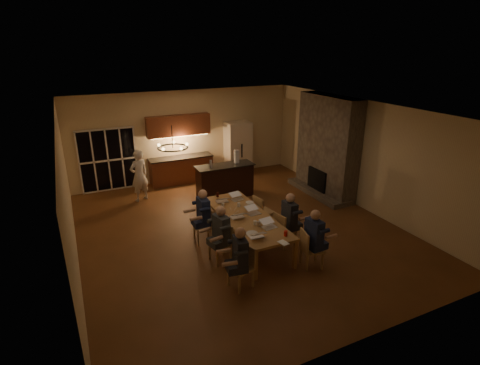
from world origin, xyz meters
name	(u,v)px	position (x,y,z in m)	size (l,w,h in m)	color
floor	(239,229)	(0.00, 0.00, 0.00)	(9.00, 9.00, 0.00)	brown
back_wall	(185,136)	(0.00, 4.52, 1.60)	(8.00, 0.04, 3.20)	beige
left_wall	(66,200)	(-4.02, 0.00, 1.60)	(0.04, 9.00, 3.20)	beige
right_wall	(361,154)	(4.02, 0.00, 1.60)	(0.04, 9.00, 3.20)	beige
ceiling	(239,109)	(0.00, 0.00, 3.22)	(8.00, 9.00, 0.04)	white
french_doors	(108,160)	(-2.70, 4.47, 1.05)	(1.86, 0.08, 2.10)	black
fireplace	(327,146)	(3.70, 1.20, 1.60)	(0.58, 2.50, 3.20)	#655C4F
kitchenette	(180,150)	(-0.30, 4.20, 1.20)	(2.24, 0.68, 2.40)	brown
refrigerator	(238,148)	(1.90, 4.15, 1.00)	(0.90, 0.68, 2.00)	beige
dining_table	(246,230)	(-0.15, -0.74, 0.38)	(1.10, 3.05, 0.75)	#A36C41
bar_island	(225,181)	(0.56, 2.27, 0.54)	(1.87, 0.68, 1.08)	black
chair_left_near	(240,267)	(-1.03, -2.28, 0.45)	(0.44, 0.44, 0.89)	#A28951
chair_left_mid	(220,243)	(-1.03, -1.20, 0.45)	(0.44, 0.44, 0.89)	#A28951
chair_left_far	(203,225)	(-1.08, -0.20, 0.45)	(0.44, 0.44, 0.89)	#A28951
chair_right_near	(312,249)	(0.72, -2.29, 0.45)	(0.44, 0.44, 0.89)	#A28951
chair_right_mid	(285,229)	(0.67, -1.25, 0.45)	(0.44, 0.44, 0.89)	#A28951
chair_right_far	(264,211)	(0.69, -0.10, 0.45)	(0.44, 0.44, 0.89)	#A28951
person_left_near	(240,259)	(-1.06, -2.35, 0.69)	(0.60, 0.60, 1.38)	#262831
person_right_near	(314,239)	(0.73, -2.30, 0.69)	(0.60, 0.60, 1.38)	navy
person_left_mid	(221,234)	(-1.02, -1.25, 0.69)	(0.60, 0.60, 1.38)	#383D42
person_right_mid	(289,220)	(0.75, -1.27, 0.69)	(0.60, 0.60, 1.38)	#262831
person_left_far	(204,216)	(-1.04, -0.17, 0.69)	(0.60, 0.60, 1.38)	navy
standing_person	(139,176)	(-1.96, 3.14, 0.83)	(0.60, 0.40, 1.65)	silver
chandelier	(173,148)	(-1.94, -1.05, 2.75)	(0.61, 0.61, 0.03)	black
laptop_a	(256,232)	(-0.41, -1.77, 0.86)	(0.32, 0.28, 0.23)	silver
laptop_b	(270,223)	(0.06, -1.52, 0.86)	(0.32, 0.28, 0.23)	silver
laptop_c	(237,213)	(-0.38, -0.71, 0.86)	(0.32, 0.28, 0.23)	silver
laptop_d	(254,210)	(0.08, -0.71, 0.86)	(0.32, 0.28, 0.23)	silver
laptop_e	(222,198)	(-0.34, 0.33, 0.86)	(0.32, 0.28, 0.23)	silver
laptop_f	(237,196)	(0.08, 0.26, 0.86)	(0.32, 0.28, 0.23)	silver
mug_front	(255,223)	(-0.17, -1.25, 0.80)	(0.08, 0.08, 0.10)	silver
mug_mid	(239,205)	(-0.08, -0.16, 0.80)	(0.08, 0.08, 0.10)	silver
mug_back	(223,205)	(-0.45, 0.01, 0.80)	(0.07, 0.07, 0.10)	silver
redcup_near	(286,233)	(0.19, -2.01, 0.81)	(0.08, 0.08, 0.12)	red
redcup_mid	(224,211)	(-0.58, -0.37, 0.81)	(0.09, 0.09, 0.12)	red
can_silver	(259,224)	(-0.13, -1.36, 0.81)	(0.07, 0.07, 0.12)	#B2B2B7
can_cola	(218,195)	(-0.33, 0.68, 0.81)	(0.07, 0.07, 0.12)	#3F0F0C
plate_near	(268,222)	(0.15, -1.28, 0.76)	(0.28, 0.28, 0.02)	silver
plate_left	(252,233)	(-0.43, -1.62, 0.76)	(0.27, 0.27, 0.02)	silver
plate_far	(250,202)	(0.29, -0.06, 0.76)	(0.22, 0.22, 0.02)	silver
notepad	(283,243)	(-0.02, -2.26, 0.76)	(0.16, 0.23, 0.01)	white
bar_bottle	(211,164)	(0.08, 2.21, 1.20)	(0.08, 0.08, 0.24)	#99999E
bar_blender	(237,156)	(1.01, 2.32, 1.29)	(0.14, 0.14, 0.42)	silver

